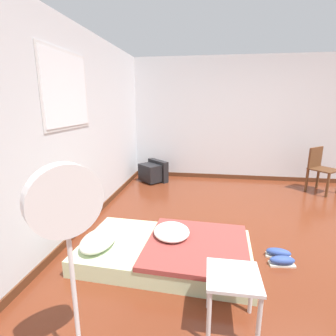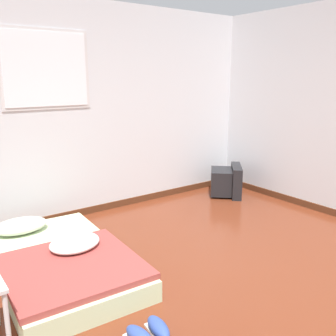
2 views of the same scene
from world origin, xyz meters
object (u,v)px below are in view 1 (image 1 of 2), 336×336
Objects in this scene: crt_tv at (153,172)px; standing_fan at (68,230)px; mattress_bed at (166,249)px; side_stool at (233,285)px; sneaker_pair at (280,257)px; wooden_chair at (320,166)px.

crt_tv is 0.50× the size of standing_fan.
standing_fan reaches higher than mattress_bed.
mattress_bed is 4.11× the size of side_stool.
sneaker_pair is at bearing -48.16° from standing_fan.
wooden_chair is 1.86× the size of side_stool.
wooden_chair is at bearing -43.02° from mattress_bed.
standing_fan is at bearing 115.09° from side_stool.
side_stool is at bearing 151.62° from wooden_chair.
mattress_bed is 1.38× the size of standing_fan.
sneaker_pair is (0.95, -0.59, -0.32)m from side_stool.
crt_tv is 2.31× the size of sneaker_pair.
mattress_bed is 3.70m from wooden_chair.
wooden_chair is 0.62× the size of standing_fan.
wooden_chair is at bearing -35.96° from standing_fan.
sneaker_pair is (-2.54, 1.29, -0.45)m from wooden_chair.
side_stool is (-3.63, -1.36, 0.15)m from crt_tv.
side_stool reaches higher than sneaker_pair.
mattress_bed is 2.21× the size of wooden_chair.
crt_tv is at bearing 20.53° from side_stool.
wooden_chair is at bearing -92.55° from crt_tv.
side_stool is (-3.48, 1.88, -0.13)m from wooden_chair.
mattress_bed reaches higher than sneaker_pair.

